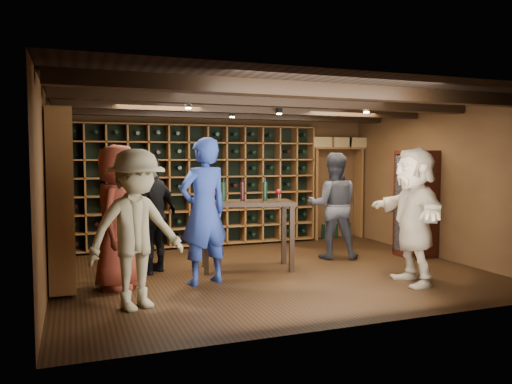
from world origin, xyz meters
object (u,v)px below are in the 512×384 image
object	(u,v)px
guest_red_floral	(117,217)
guest_khaki	(136,229)
man_blue_shirt	(204,211)
display_cabinet	(416,206)
guest_beige	(414,216)
man_grey_suit	(333,206)
guest_woman_black	(153,215)
tasting_table	(247,210)

from	to	relation	value
guest_red_floral	guest_khaki	world-z (taller)	guest_red_floral
man_blue_shirt	guest_red_floral	world-z (taller)	man_blue_shirt
display_cabinet	guest_beige	size ratio (longest dim) A/B	0.97
display_cabinet	man_grey_suit	bearing A→B (deg)	166.66
man_blue_shirt	guest_red_floral	distance (m)	1.10
guest_woman_black	man_grey_suit	bearing A→B (deg)	137.81
guest_khaki	guest_beige	size ratio (longest dim) A/B	0.98
guest_red_floral	guest_khaki	bearing A→B (deg)	-149.04
guest_khaki	tasting_table	xyz separation A→B (m)	(1.77, 1.41, 0.01)
tasting_table	display_cabinet	bearing A→B (deg)	10.56
tasting_table	man_grey_suit	bearing A→B (deg)	21.25
display_cabinet	guest_khaki	xyz separation A→B (m)	(-4.77, -1.36, 0.02)
guest_red_floral	guest_woman_black	xyz separation A→B (m)	(0.55, 0.72, -0.07)
man_grey_suit	tasting_table	xyz separation A→B (m)	(-1.60, -0.27, 0.01)
man_grey_suit	guest_red_floral	world-z (taller)	guest_red_floral
guest_red_floral	guest_beige	xyz separation A→B (m)	(3.69, -1.08, -0.01)
guest_woman_black	guest_red_floral	bearing A→B (deg)	9.94
man_blue_shirt	guest_red_floral	size ratio (longest dim) A/B	1.05
man_grey_suit	guest_khaki	xyz separation A→B (m)	(-3.38, -1.69, 0.01)
guest_woman_black	tasting_table	xyz separation A→B (m)	(1.34, -0.26, 0.04)
man_grey_suit	guest_woman_black	size ratio (longest dim) A/B	1.03
guest_khaki	guest_red_floral	bearing A→B (deg)	75.52
man_grey_suit	tasting_table	world-z (taller)	man_grey_suit
guest_woman_black	tasting_table	size ratio (longest dim) A/B	1.15
tasting_table	guest_beige	bearing A→B (deg)	-29.10
tasting_table	guest_woman_black	bearing A→B (deg)	-179.10
man_grey_suit	guest_woman_black	bearing A→B (deg)	24.26
display_cabinet	man_grey_suit	distance (m)	1.43
display_cabinet	man_blue_shirt	distance (m)	3.84
guest_red_floral	tasting_table	bearing A→B (deg)	-52.64
man_blue_shirt	guest_woman_black	size ratio (longest dim) A/B	1.14
man_grey_suit	man_blue_shirt	bearing A→B (deg)	44.06
man_blue_shirt	guest_woman_black	bearing A→B (deg)	-75.34
display_cabinet	guest_khaki	world-z (taller)	guest_khaki
guest_red_floral	tasting_table	world-z (taller)	guest_red_floral
guest_beige	guest_red_floral	bearing A→B (deg)	-95.97
guest_woman_black	guest_khaki	world-z (taller)	guest_khaki
man_grey_suit	display_cabinet	bearing A→B (deg)	-169.35
guest_woman_black	guest_beige	distance (m)	3.62
man_grey_suit	guest_red_floral	bearing A→B (deg)	35.80
guest_khaki	man_blue_shirt	bearing A→B (deg)	18.00
display_cabinet	guest_khaki	distance (m)	4.96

